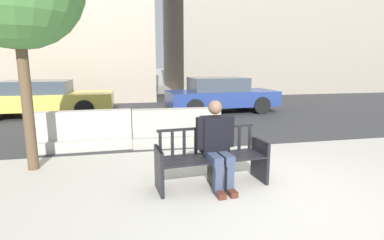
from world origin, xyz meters
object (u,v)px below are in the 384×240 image
street_bench (212,160)px  jersey_barrier_left (85,133)px  seated_person (217,142)px  car_sedan_mid (221,95)px  jersey_barrier_centre (177,130)px  car_taxi_near (42,98)px

street_bench → jersey_barrier_left: size_ratio=0.86×
seated_person → car_sedan_mid: (2.16, 6.79, -0.02)m
street_bench → seated_person: (0.06, -0.05, 0.29)m
jersey_barrier_centre → car_sedan_mid: size_ratio=0.48×
car_taxi_near → car_sedan_mid: 6.47m
car_taxi_near → jersey_barrier_centre: bearing=-49.2°
jersey_barrier_centre → car_taxi_near: size_ratio=0.43×
street_bench → jersey_barrier_centre: 2.43m
street_bench → car_taxi_near: car_taxi_near is taller
seated_person → car_sedan_mid: size_ratio=0.31×
jersey_barrier_centre → seated_person: bearing=-85.1°
seated_person → street_bench: bearing=139.6°
street_bench → jersey_barrier_left: street_bench is taller
seated_person → jersey_barrier_left: (-2.24, 2.59, -0.35)m
jersey_barrier_left → car_sedan_mid: 6.09m
jersey_barrier_centre → jersey_barrier_left: bearing=177.0°
seated_person → jersey_barrier_centre: seated_person is taller
seated_person → car_taxi_near: 8.39m
jersey_barrier_centre → car_taxi_near: 6.26m
car_sedan_mid → jersey_barrier_centre: bearing=-118.8°
seated_person → car_sedan_mid: car_sedan_mid is taller
street_bench → car_sedan_mid: bearing=71.8°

